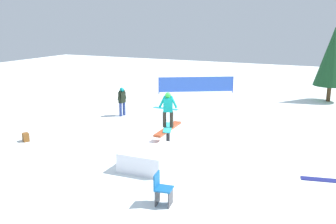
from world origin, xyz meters
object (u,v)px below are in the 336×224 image
object	(u,v)px
bystander_black	(122,100)
backpack_on_snow	(26,137)
loose_snowboard_cyan	(166,108)
rail_feature	(168,132)
pine_tree_near	(333,57)
main_rider_on_rail	(168,110)
loose_snowboard_navy	(326,180)
folding_chair	(162,190)

from	to	relation	value
bystander_black	backpack_on_snow	bearing A→B (deg)	-4.79
bystander_black	loose_snowboard_cyan	distance (m)	2.80
rail_feature	pine_tree_near	size ratio (longest dim) A/B	0.46
main_rider_on_rail	pine_tree_near	xyz separation A→B (m)	(12.02, -5.00, 1.10)
backpack_on_snow	rail_feature	bearing A→B (deg)	43.12
loose_snowboard_navy	backpack_on_snow	size ratio (longest dim) A/B	4.32
folding_chair	bystander_black	bearing A→B (deg)	29.43
rail_feature	loose_snowboard_navy	xyz separation A→B (m)	(-0.34, -5.49, -0.73)
main_rider_on_rail	rail_feature	bearing A→B (deg)	0.00
bystander_black	loose_snowboard_cyan	bearing A→B (deg)	159.58
folding_chair	rail_feature	bearing A→B (deg)	14.34
folding_chair	loose_snowboard_cyan	bearing A→B (deg)	16.38
main_rider_on_rail	backpack_on_snow	world-z (taller)	main_rider_on_rail
bystander_black	folding_chair	size ratio (longest dim) A/B	1.66
bystander_black	pine_tree_near	size ratio (longest dim) A/B	0.33
main_rider_on_rail	bystander_black	size ratio (longest dim) A/B	0.92
rail_feature	loose_snowboard_cyan	world-z (taller)	rail_feature
main_rider_on_rail	backpack_on_snow	xyz separation A→B (m)	(-1.38, 5.69, -1.39)
rail_feature	folding_chair	bearing A→B (deg)	-159.49
loose_snowboard_cyan	loose_snowboard_navy	size ratio (longest dim) A/B	0.99
bystander_black	pine_tree_near	bearing A→B (deg)	140.74
bystander_black	backpack_on_snow	distance (m)	5.41
bystander_black	pine_tree_near	world-z (taller)	pine_tree_near
backpack_on_snow	pine_tree_near	bearing A→B (deg)	80.89
bystander_black	main_rider_on_rail	bearing A→B (deg)	58.30
bystander_black	loose_snowboard_navy	distance (m)	10.72
backpack_on_snow	pine_tree_near	size ratio (longest dim) A/B	0.08
rail_feature	bystander_black	world-z (taller)	bystander_black
main_rider_on_rail	loose_snowboard_cyan	world-z (taller)	main_rider_on_rail
rail_feature	folding_chair	xyz separation A→B (m)	(-3.83, -1.62, -0.33)
loose_snowboard_navy	backpack_on_snow	distance (m)	11.23
bystander_black	rail_feature	bearing A→B (deg)	58.30
rail_feature	bystander_black	distance (m)	5.79
loose_snowboard_navy	backpack_on_snow	bearing A→B (deg)	173.02
loose_snowboard_navy	rail_feature	bearing A→B (deg)	164.17
loose_snowboard_navy	folding_chair	bearing A→B (deg)	-150.28
pine_tree_near	backpack_on_snow	bearing A→B (deg)	141.44
loose_snowboard_cyan	backpack_on_snow	world-z (taller)	backpack_on_snow
folding_chair	backpack_on_snow	bearing A→B (deg)	62.89
rail_feature	folding_chair	distance (m)	4.17
rail_feature	loose_snowboard_navy	bearing A→B (deg)	-95.94
loose_snowboard_cyan	loose_snowboard_navy	bearing A→B (deg)	144.20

